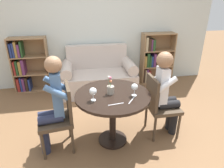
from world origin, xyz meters
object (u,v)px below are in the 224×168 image
bookshelf_right (153,58)px  flower_vase (110,88)px  wine_glass_left (93,92)px  bookshelf_left (27,66)px  person_left (52,104)px  wine_glass_right (134,87)px  couch (99,76)px  person_right (166,92)px  chair_left (61,115)px  chair_right (159,104)px

bookshelf_right → flower_vase: bookshelf_right is taller
wine_glass_left → flower_vase: size_ratio=0.69×
bookshelf_left → person_left: size_ratio=0.88×
bookshelf_right → wine_glass_right: 2.28m
couch → wine_glass_left: couch is taller
couch → person_right: (0.76, -1.61, 0.36)m
bookshelf_right → person_right: bearing=-105.7°
chair_left → wine_glass_right: same height
chair_left → person_left: (-0.09, -0.02, 0.18)m
chair_left → chair_right: same height
person_left → person_right: size_ratio=1.03×
person_right → wine_glass_left: size_ratio=7.50×
person_left → wine_glass_left: bearing=71.2°
chair_left → person_right: (1.43, 0.06, 0.18)m
flower_vase → bookshelf_right: bearing=55.5°
person_left → bookshelf_right: bearing=126.3°
wine_glass_left → bookshelf_left: bearing=120.5°
couch → flower_vase: flower_vase is taller
couch → bookshelf_right: bearing=11.6°
couch → wine_glass_right: 1.85m
person_left → bookshelf_left: bearing=-167.3°
bookshelf_left → wine_glass_left: 2.40m
person_right → flower_vase: 0.80m
chair_right → person_left: (-1.43, -0.07, 0.18)m
couch → bookshelf_left: (-1.46, 0.26, 0.23)m
bookshelf_left → person_left: 2.07m
person_right → flower_vase: bearing=92.2°
bookshelf_left → wine_glass_right: (1.72, -2.02, 0.31)m
person_right → chair_left: bearing=91.7°
person_left → wine_glass_left: (0.50, -0.10, 0.18)m
chair_left → bookshelf_left: bearing=-164.9°
person_left → couch: bearing=148.4°
wine_glass_right → person_right: bearing=16.1°
wine_glass_left → person_left: bearing=168.4°
chair_left → flower_vase: 0.73m
bookshelf_right → flower_vase: bearing=-124.5°
bookshelf_right → person_left: (-2.05, -1.95, 0.12)m
couch → person_right: 1.81m
chair_left → person_right: size_ratio=0.72×
wine_glass_right → wine_glass_left: bearing=-176.3°
wine_glass_left → wine_glass_right: bearing=3.7°
chair_right → person_left: bearing=92.4°
couch → flower_vase: 1.72m
chair_right → person_right: bearing=-89.6°
person_left → person_right: (1.52, 0.08, 0.00)m
bookshelf_left → wine_glass_left: bearing=-59.5°
bookshelf_right → person_left: person_left is taller
chair_left → flower_vase: bearing=84.5°
flower_vase → wine_glass_right: bearing=-20.6°
person_right → wine_glass_right: size_ratio=7.71×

